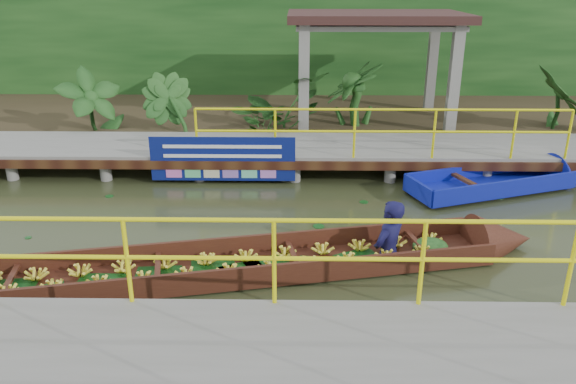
{
  "coord_description": "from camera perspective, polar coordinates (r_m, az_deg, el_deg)",
  "views": [
    {
      "loc": [
        1.04,
        -8.44,
        4.05
      ],
      "look_at": [
        0.89,
        0.5,
        0.6
      ],
      "focal_mm": 35.0,
      "sensor_mm": 36.0,
      "label": 1
    }
  ],
  "objects": [
    {
      "name": "tropical_plants",
      "position": [
        14.1,
        5.92,
        9.11
      ],
      "size": [
        14.12,
        1.12,
        1.39
      ],
      "color": "#123912",
      "rests_on": "ground"
    },
    {
      "name": "ground",
      "position": [
        9.42,
        -5.5,
        -4.47
      ],
      "size": [
        80.0,
        80.0,
        0.0
      ],
      "primitive_type": "plane",
      "color": "#2A3118",
      "rests_on": "ground"
    },
    {
      "name": "land_strip",
      "position": [
        16.43,
        -2.74,
        7.62
      ],
      "size": [
        30.0,
        8.0,
        0.45
      ],
      "primitive_type": "cube",
      "color": "#302418",
      "rests_on": "ground"
    },
    {
      "name": "pavilion",
      "position": [
        14.92,
        8.84,
        16.13
      ],
      "size": [
        4.4,
        3.0,
        3.0
      ],
      "color": "slate",
      "rests_on": "ground"
    },
    {
      "name": "blue_banner",
      "position": [
        11.56,
        -6.65,
        3.37
      ],
      "size": [
        2.97,
        0.04,
        0.93
      ],
      "color": "navy",
      "rests_on": "ground"
    },
    {
      "name": "far_dock",
      "position": [
        12.44,
        -3.81,
        4.36
      ],
      "size": [
        16.0,
        2.06,
        1.66
      ],
      "color": "slate",
      "rests_on": "ground"
    },
    {
      "name": "moored_blue_boat",
      "position": [
        12.5,
        23.2,
        1.23
      ],
      "size": [
        3.99,
        2.27,
        0.93
      ],
      "rotation": [
        0.0,
        0.0,
        0.35
      ],
      "color": "#0D1896",
      "rests_on": "ground"
    },
    {
      "name": "vendor_boat",
      "position": [
        8.19,
        -3.57,
        -6.64
      ],
      "size": [
        9.66,
        2.93,
        2.17
      ],
      "rotation": [
        0.0,
        0.0,
        0.21
      ],
      "color": "#39180F",
      "rests_on": "ground"
    },
    {
      "name": "foliage_backdrop",
      "position": [
        18.58,
        -2.35,
        14.76
      ],
      "size": [
        30.0,
        0.8,
        4.0
      ],
      "primitive_type": "cube",
      "color": "#123912",
      "rests_on": "ground"
    }
  ]
}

